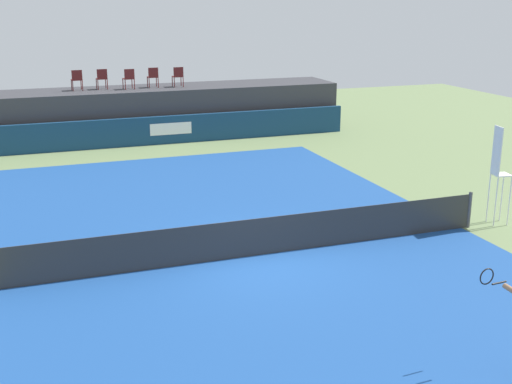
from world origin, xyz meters
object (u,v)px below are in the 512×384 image
object	(u,v)px
spectator_chair_center	(129,78)
spectator_chair_far_right	(178,76)
spectator_chair_left	(102,78)
umpire_chair	(498,169)
net_post_far	(469,210)
spectator_chair_far_left	(77,79)
spectator_chair_right	(153,76)

from	to	relation	value
spectator_chair_center	spectator_chair_far_right	xyz separation A→B (m)	(2.20, 0.07, 0.00)
spectator_chair_center	spectator_chair_left	bearing A→B (deg)	161.74
spectator_chair_left	umpire_chair	bearing A→B (deg)	-60.66
spectator_chair_far_right	net_post_far	bearing A→B (deg)	-73.43
spectator_chair_far_left	spectator_chair_left	xyz separation A→B (m)	(1.06, 0.04, 0.00)
spectator_chair_far_left	spectator_chair_left	bearing A→B (deg)	2.42
net_post_far	spectator_chair_center	bearing A→B (deg)	113.99
spectator_chair_left	spectator_chair_center	bearing A→B (deg)	-18.26
spectator_chair_far_right	net_post_far	size ratio (longest dim) A/B	0.89
spectator_chair_far_left	umpire_chair	distance (m)	18.18
spectator_chair_center	spectator_chair_far_right	size ratio (longest dim) A/B	1.00
spectator_chair_far_right	umpire_chair	distance (m)	16.03
spectator_chair_far_left	spectator_chair_left	world-z (taller)	same
spectator_chair_far_right	net_post_far	distance (m)	15.90
spectator_chair_right	net_post_far	distance (m)	16.40
spectator_chair_left	spectator_chair_center	distance (m)	1.17
spectator_chair_right	spectator_chair_left	bearing A→B (deg)	176.52
spectator_chair_center	umpire_chair	distance (m)	16.83
spectator_chair_far_left	spectator_chair_center	bearing A→B (deg)	-8.41
spectator_chair_center	spectator_chair_right	distance (m)	1.13
spectator_chair_center	net_post_far	world-z (taller)	spectator_chair_center
spectator_chair_center	spectator_chair_right	bearing A→B (deg)	11.85
spectator_chair_far_left	spectator_chair_far_right	xyz separation A→B (m)	(4.37, -0.25, 0.00)
spectator_chair_left	umpire_chair	size ratio (longest dim) A/B	0.32
spectator_chair_far_left	net_post_far	xyz separation A→B (m)	(8.86, -15.35, -2.19)
spectator_chair_center	umpire_chair	bearing A→B (deg)	-63.34
spectator_chair_center	umpire_chair	xyz separation A→B (m)	(7.54, -15.01, -1.11)
spectator_chair_left	umpire_chair	distance (m)	17.67
umpire_chair	spectator_chair_center	bearing A→B (deg)	116.66
spectator_chair_left	spectator_chair_right	world-z (taller)	same
spectator_chair_far_left	umpire_chair	xyz separation A→B (m)	(9.71, -15.33, -1.11)
net_post_far	spectator_chair_far_left	bearing A→B (deg)	119.98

